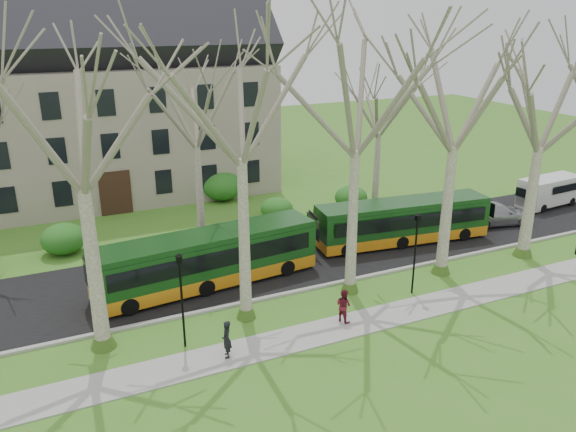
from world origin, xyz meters
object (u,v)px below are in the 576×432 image
(sedan, at_px, (496,213))
(bus_lead, at_px, (208,259))
(van_a, at_px, (549,192))
(pedestrian_b, at_px, (344,305))
(bus_follow, at_px, (403,221))
(pedestrian_a, at_px, (227,339))

(sedan, bearing_deg, bus_lead, 102.97)
(van_a, distance_m, pedestrian_b, 23.90)
(sedan, distance_m, pedestrian_b, 17.48)
(van_a, height_order, pedestrian_b, van_a)
(bus_follow, relative_size, van_a, 2.19)
(van_a, xyz_separation_m, pedestrian_b, (-22.41, -8.30, -0.30))
(pedestrian_b, bearing_deg, bus_lead, 14.90)
(bus_lead, relative_size, van_a, 2.34)
(bus_lead, xyz_separation_m, sedan, (20.64, 0.71, -0.73))
(pedestrian_a, bearing_deg, pedestrian_b, 106.61)
(bus_lead, height_order, pedestrian_a, bus_lead)
(bus_follow, distance_m, van_a, 14.22)
(van_a, relative_size, pedestrian_b, 3.15)
(bus_follow, distance_m, sedan, 7.80)
(pedestrian_a, bearing_deg, bus_follow, 129.50)
(pedestrian_a, relative_size, pedestrian_b, 1.02)
(bus_lead, bearing_deg, van_a, -1.39)
(van_a, xyz_separation_m, pedestrian_a, (-28.30, -8.83, -0.28))
(pedestrian_a, bearing_deg, sedan, 120.39)
(bus_follow, xyz_separation_m, pedestrian_b, (-8.24, -7.00, -0.58))
(van_a, distance_m, pedestrian_a, 29.65)
(bus_lead, distance_m, sedan, 20.67)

